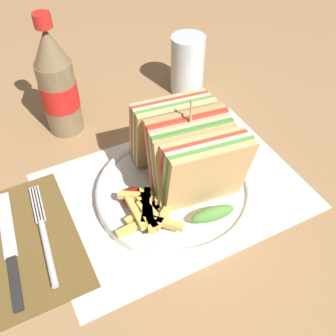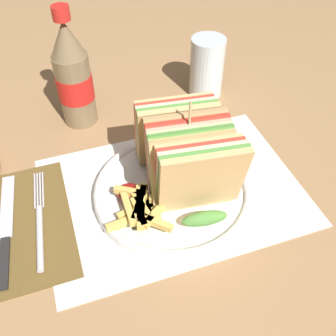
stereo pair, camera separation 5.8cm
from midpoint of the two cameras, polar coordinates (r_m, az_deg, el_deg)
ground_plane at (r=0.59m, az=1.37°, el=-4.11°), size 4.00×4.00×0.00m
placemat at (r=0.60m, az=3.54°, el=-3.83°), size 0.38×0.27×0.00m
plate_main at (r=0.59m, az=3.45°, el=-3.50°), size 0.23×0.23×0.02m
club_sandwich at (r=0.55m, az=5.84°, el=1.64°), size 0.12×0.19×0.15m
fries_pile at (r=0.54m, az=-0.65°, el=-5.93°), size 0.11×0.10×0.02m
ketchup_blob at (r=0.56m, az=-2.86°, el=-3.63°), size 0.03×0.03×0.01m
napkin at (r=0.58m, az=-17.57°, el=-7.91°), size 0.13×0.22×0.00m
fork at (r=0.57m, az=-15.39°, el=-8.36°), size 0.03×0.18×0.01m
knife at (r=0.58m, az=-19.86°, el=-8.35°), size 0.03×0.20×0.00m
coke_bottle_near at (r=0.69m, az=-11.21°, el=12.76°), size 0.06×0.06×0.21m
glass_near at (r=0.77m, az=7.86°, el=14.23°), size 0.06×0.06×0.11m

